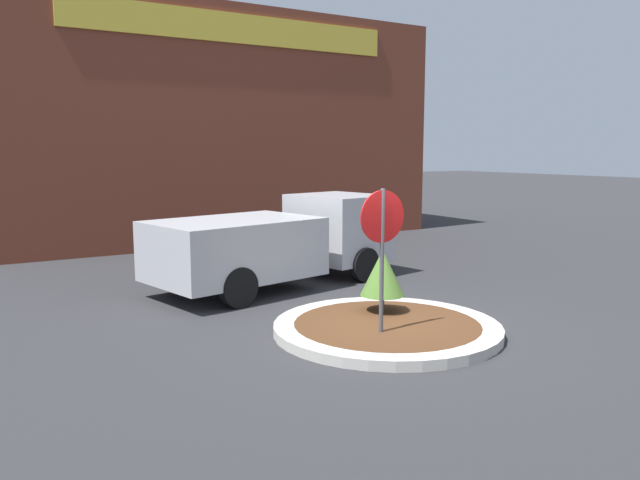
{
  "coord_description": "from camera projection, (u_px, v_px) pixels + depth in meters",
  "views": [
    {
      "loc": [
        -6.28,
        -8.13,
        3.07
      ],
      "look_at": [
        -0.14,
        1.95,
        1.36
      ],
      "focal_mm": 35.0,
      "sensor_mm": 36.0,
      "label": 1
    }
  ],
  "objects": [
    {
      "name": "ground_plane",
      "position": [
        387.0,
        333.0,
        10.54
      ],
      "size": [
        120.0,
        120.0,
        0.0
      ],
      "primitive_type": "plane",
      "color": "#2D2D30"
    },
    {
      "name": "storefront_building",
      "position": [
        205.0,
        129.0,
        22.36
      ],
      "size": [
        15.3,
        6.07,
        7.62
      ],
      "color": "brown",
      "rests_on": "ground_plane"
    },
    {
      "name": "island_shrub",
      "position": [
        383.0,
        273.0,
        11.2
      ],
      "size": [
        0.8,
        0.8,
        1.13
      ],
      "color": "brown",
      "rests_on": "traffic_island"
    },
    {
      "name": "stop_sign",
      "position": [
        382.0,
        235.0,
        9.81
      ],
      "size": [
        0.83,
        0.07,
        2.47
      ],
      "color": "#4C4C51",
      "rests_on": "ground_plane"
    },
    {
      "name": "utility_truck",
      "position": [
        279.0,
        240.0,
        14.09
      ],
      "size": [
        6.1,
        3.27,
        1.98
      ],
      "rotation": [
        0.0,
        0.0,
        0.2
      ],
      "color": "#B2B2B7",
      "rests_on": "ground_plane"
    },
    {
      "name": "traffic_island",
      "position": [
        387.0,
        328.0,
        10.53
      ],
      "size": [
        3.84,
        3.84,
        0.17
      ],
      "color": "#BCB7AD",
      "rests_on": "ground_plane"
    }
  ]
}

